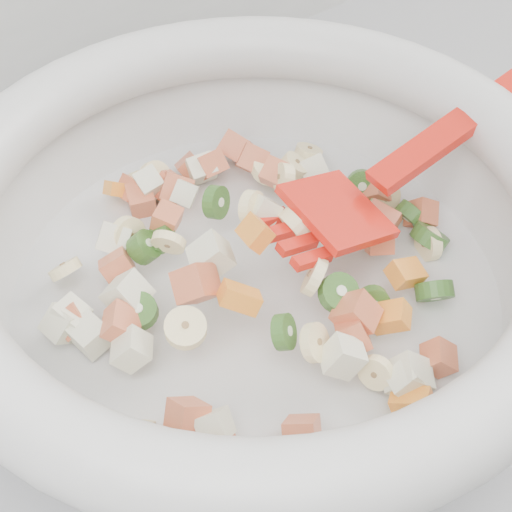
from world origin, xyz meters
TOP-DOWN VIEW (x-y plane):
  - mixing_bowl at (0.08, 1.44)m, footprint 0.53×0.44m

SIDE VIEW (x-z plane):
  - mixing_bowl at x=0.08m, z-range 0.90..1.04m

